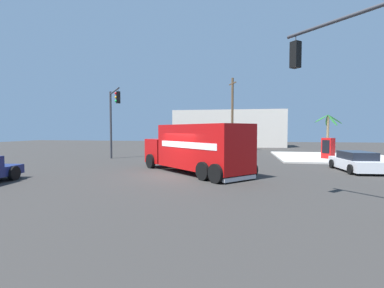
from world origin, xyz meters
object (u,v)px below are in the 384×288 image
at_px(palm_tree_far, 328,127).
at_px(utility_pole, 232,114).
at_px(sedan_white, 356,162).
at_px(traffic_light_primary, 360,80).
at_px(delivery_truck, 196,148).
at_px(vending_machine_red, 328,148).
at_px(traffic_light_secondary, 113,114).

distance_m(palm_tree_far, utility_pole, 11.11).
xyz_separation_m(sedan_white, utility_pole, (-8.61, 16.21, 4.16)).
bearing_deg(traffic_light_primary, delivery_truck, 128.25).
height_order(vending_machine_red, utility_pole, utility_pole).
bearing_deg(palm_tree_far, delivery_truck, -127.93).
height_order(traffic_light_secondary, vending_machine_red, traffic_light_secondary).
xyz_separation_m(traffic_light_primary, sedan_white, (3.86, 10.57, -3.56)).
bearing_deg(sedan_white, delivery_truck, -166.10).
bearing_deg(palm_tree_far, utility_pole, 162.70).
height_order(traffic_light_secondary, sedan_white, traffic_light_secondary).
bearing_deg(delivery_truck, traffic_light_primary, -51.75).
relative_size(traffic_light_primary, vending_machine_red, 3.48).
xyz_separation_m(traffic_light_secondary, vending_machine_red, (19.16, 3.38, -3.10)).
bearing_deg(delivery_truck, vending_machine_red, 42.73).
height_order(traffic_light_primary, vending_machine_red, traffic_light_primary).
relative_size(delivery_truck, palm_tree_far, 1.87).
bearing_deg(utility_pole, delivery_truck, -94.85).
relative_size(traffic_light_secondary, palm_tree_far, 1.49).
relative_size(traffic_light_secondary, vending_machine_red, 3.42).
xyz_separation_m(delivery_truck, vending_machine_red, (10.52, 9.72, -0.51)).
relative_size(delivery_truck, traffic_light_primary, 1.24).
bearing_deg(sedan_white, utility_pole, 117.96).
distance_m(traffic_light_secondary, palm_tree_far, 22.65).
xyz_separation_m(sedan_white, vending_machine_red, (0.33, 7.20, 0.44)).
height_order(sedan_white, vending_machine_red, vending_machine_red).
relative_size(sedan_white, palm_tree_far, 1.04).
bearing_deg(traffic_light_primary, sedan_white, 69.95).
relative_size(traffic_light_primary, sedan_white, 1.45).
height_order(sedan_white, palm_tree_far, palm_tree_far).
height_order(sedan_white, utility_pole, utility_pole).
bearing_deg(traffic_light_secondary, sedan_white, -11.46).
distance_m(traffic_light_secondary, utility_pole, 16.08).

